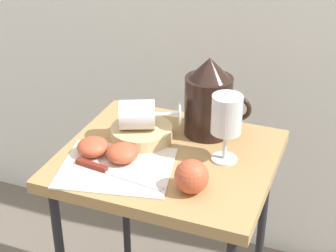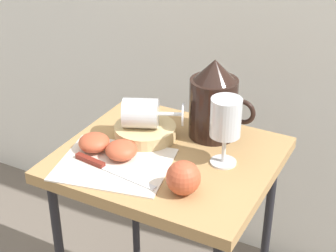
% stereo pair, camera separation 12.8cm
% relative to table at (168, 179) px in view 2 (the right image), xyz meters
% --- Properties ---
extents(table, '(0.52, 0.46, 0.67)m').
position_rel_table_xyz_m(table, '(0.00, 0.00, 0.00)').
color(table, '#AD8451').
rests_on(table, ground_plane).
extents(linen_napkin, '(0.30, 0.26, 0.00)m').
position_rel_table_xyz_m(linen_napkin, '(-0.09, -0.10, 0.08)').
color(linen_napkin, silver).
rests_on(linen_napkin, table).
extents(basket_tray, '(0.16, 0.16, 0.03)m').
position_rel_table_xyz_m(basket_tray, '(-0.09, 0.05, 0.09)').
color(basket_tray, tan).
rests_on(basket_tray, table).
extents(pitcher, '(0.18, 0.12, 0.21)m').
position_rel_table_xyz_m(pitcher, '(0.06, 0.14, 0.16)').
color(pitcher, black).
rests_on(pitcher, table).
extents(wine_glass_upright, '(0.07, 0.07, 0.17)m').
position_rel_table_xyz_m(wine_glass_upright, '(0.14, 0.03, 0.19)').
color(wine_glass_upright, silver).
rests_on(wine_glass_upright, table).
extents(wine_glass_tipped_near, '(0.17, 0.13, 0.08)m').
position_rel_table_xyz_m(wine_glass_tipped_near, '(-0.10, 0.04, 0.15)').
color(wine_glass_tipped_near, silver).
rests_on(wine_glass_tipped_near, basket_tray).
extents(apple_half_left, '(0.08, 0.08, 0.04)m').
position_rel_table_xyz_m(apple_half_left, '(-0.17, -0.07, 0.10)').
color(apple_half_left, '#C15133').
rests_on(apple_half_left, linen_napkin).
extents(apple_half_right, '(0.08, 0.08, 0.04)m').
position_rel_table_xyz_m(apple_half_right, '(-0.09, -0.07, 0.10)').
color(apple_half_right, '#C15133').
rests_on(apple_half_right, linen_napkin).
extents(apple_whole, '(0.08, 0.08, 0.08)m').
position_rel_table_xyz_m(apple_whole, '(0.10, -0.13, 0.11)').
color(apple_whole, '#C15133').
rests_on(apple_whole, table).
extents(knife, '(0.23, 0.04, 0.01)m').
position_rel_table_xyz_m(knife, '(-0.11, -0.13, 0.08)').
color(knife, silver).
rests_on(knife, linen_napkin).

